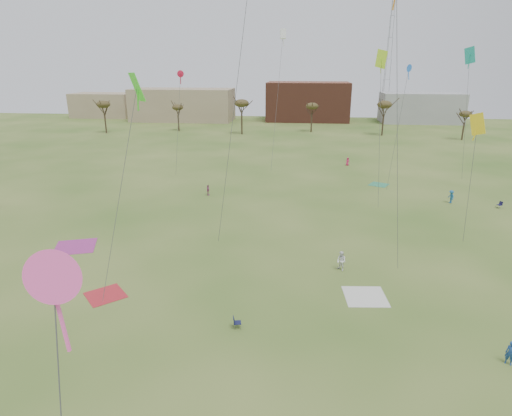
# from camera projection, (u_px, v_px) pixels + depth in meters

# --- Properties ---
(ground) EXTENTS (260.00, 260.00, 0.00)m
(ground) POSITION_uv_depth(u_px,v_px,m) (236.00, 349.00, 27.16)
(ground) COLOR #33571B
(ground) RESTS_ON ground
(flyer_near_right) EXTENTS (0.67, 0.60, 1.54)m
(flyer_near_right) POSITION_uv_depth(u_px,v_px,m) (510.00, 353.00, 25.60)
(flyer_near_right) COLOR navy
(flyer_near_right) RESTS_ON ground
(spectator_mid_d) EXTENTS (0.37, 0.87, 1.48)m
(spectator_mid_d) POSITION_uv_depth(u_px,v_px,m) (208.00, 190.00, 59.04)
(spectator_mid_d) COLOR #993F74
(spectator_mid_d) RESTS_ON ground
(spectator_mid_e) EXTENTS (1.09, 1.09, 1.78)m
(spectator_mid_e) POSITION_uv_depth(u_px,v_px,m) (341.00, 261.00, 37.34)
(spectator_mid_e) COLOR white
(spectator_mid_e) RESTS_ON ground
(flyer_far_b) EXTENTS (0.84, 0.75, 1.45)m
(flyer_far_b) POSITION_uv_depth(u_px,v_px,m) (348.00, 161.00, 76.61)
(flyer_far_b) COLOR #CA2254
(flyer_far_b) RESTS_ON ground
(flyer_far_c) EXTENTS (0.91, 1.25, 1.73)m
(flyer_far_c) POSITION_uv_depth(u_px,v_px,m) (451.00, 197.00, 55.70)
(flyer_far_c) COLOR #1E5B8A
(flyer_far_c) RESTS_ON ground
(blanket_red) EXTENTS (3.84, 3.84, 0.03)m
(blanket_red) POSITION_uv_depth(u_px,v_px,m) (106.00, 295.00, 33.55)
(blanket_red) COLOR red
(blanket_red) RESTS_ON ground
(blanket_cream) EXTENTS (3.45, 3.45, 0.03)m
(blanket_cream) POSITION_uv_depth(u_px,v_px,m) (365.00, 297.00, 33.33)
(blanket_cream) COLOR silver
(blanket_cream) RESTS_ON ground
(blanket_plum) EXTENTS (4.85, 4.85, 0.03)m
(blanket_plum) POSITION_uv_depth(u_px,v_px,m) (75.00, 247.00, 42.47)
(blanket_plum) COLOR #A43284
(blanket_plum) RESTS_ON ground
(blanket_olive) EXTENTS (3.48, 3.48, 0.03)m
(blanket_olive) POSITION_uv_depth(u_px,v_px,m) (379.00, 185.00, 64.49)
(blanket_olive) COLOR #31895F
(blanket_olive) RESTS_ON ground
(camp_chair_center) EXTENTS (0.64, 0.60, 0.87)m
(camp_chair_center) POSITION_uv_depth(u_px,v_px,m) (237.00, 325.00, 29.30)
(camp_chair_center) COLOR #15193B
(camp_chair_center) RESTS_ON ground
(camp_chair_right) EXTENTS (0.71, 0.69, 0.87)m
(camp_chair_right) POSITION_uv_depth(u_px,v_px,m) (499.00, 206.00, 53.87)
(camp_chair_right) COLOR #161438
(camp_chair_right) RESTS_ON ground
(kites_aloft) EXTENTS (62.03, 64.00, 24.80)m
(kites_aloft) POSITION_uv_depth(u_px,v_px,m) (266.00, 39.00, 43.11)
(kites_aloft) COLOR red
(kites_aloft) RESTS_ON ground
(tree_line) EXTENTS (117.44, 49.32, 8.91)m
(tree_line) POSITION_uv_depth(u_px,v_px,m) (275.00, 110.00, 99.75)
(tree_line) COLOR #3A2B1E
(tree_line) RESTS_ON ground
(building_tan) EXTENTS (32.00, 14.00, 10.00)m
(building_tan) POSITION_uv_depth(u_px,v_px,m) (183.00, 105.00, 137.54)
(building_tan) COLOR #937F60
(building_tan) RESTS_ON ground
(building_brick) EXTENTS (26.00, 16.00, 12.00)m
(building_brick) POSITION_uv_depth(u_px,v_px,m) (308.00, 101.00, 137.81)
(building_brick) COLOR brown
(building_brick) RESTS_ON ground
(building_grey) EXTENTS (24.00, 12.00, 9.00)m
(building_grey) POSITION_uv_depth(u_px,v_px,m) (420.00, 108.00, 132.80)
(building_grey) COLOR gray
(building_grey) RESTS_ON ground
(building_tan_west) EXTENTS (20.00, 12.00, 8.00)m
(building_tan_west) POSITION_uv_depth(u_px,v_px,m) (104.00, 105.00, 147.54)
(building_tan_west) COLOR #937F60
(building_tan_west) RESTS_ON ground
(radio_tower) EXTENTS (1.51, 1.72, 41.00)m
(radio_tower) POSITION_uv_depth(u_px,v_px,m) (388.00, 58.00, 135.75)
(radio_tower) COLOR #9EA3A8
(radio_tower) RESTS_ON ground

